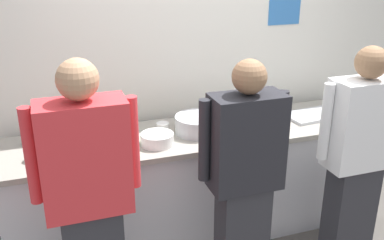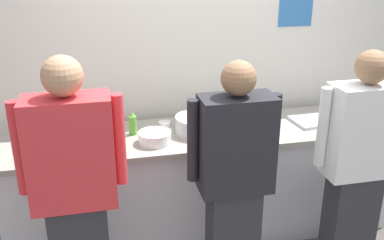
{
  "view_description": "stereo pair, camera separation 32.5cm",
  "coord_description": "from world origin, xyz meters",
  "px_view_note": "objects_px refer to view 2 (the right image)",
  "views": [
    {
      "loc": [
        -1.09,
        -2.55,
        2.18
      ],
      "look_at": [
        -0.1,
        0.35,
        1.0
      ],
      "focal_mm": 41.09,
      "sensor_mm": 36.0,
      "label": 1
    },
    {
      "loc": [
        -0.78,
        -2.63,
        2.18
      ],
      "look_at": [
        -0.1,
        0.35,
        1.0
      ],
      "focal_mm": 41.09,
      "sensor_mm": 36.0,
      "label": 2
    }
  ],
  "objects_px": {
    "sheet_tray": "(324,119)",
    "ramekin_yellow_sauce": "(32,135)",
    "chef_far_right": "(357,163)",
    "chef_center": "(235,178)",
    "ramekin_orange_sauce": "(165,124)",
    "chef_near_left": "(75,191)",
    "squeeze_bottle_primary": "(84,122)",
    "plate_stack_front": "(155,138)",
    "plate_stack_rear": "(260,117)",
    "chefs_knife": "(79,147)",
    "mixing_bowl_steel": "(199,124)",
    "squeeze_bottle_secondary": "(133,124)",
    "ramekin_green_sauce": "(94,136)",
    "deli_cup": "(35,147)"
  },
  "relations": [
    {
      "from": "mixing_bowl_steel",
      "to": "squeeze_bottle_secondary",
      "type": "bearing_deg",
      "value": 171.59
    },
    {
      "from": "chef_far_right",
      "to": "plate_stack_rear",
      "type": "bearing_deg",
      "value": 116.83
    },
    {
      "from": "sheet_tray",
      "to": "ramekin_yellow_sauce",
      "type": "distance_m",
      "value": 2.28
    },
    {
      "from": "chef_far_right",
      "to": "plate_stack_front",
      "type": "relative_size",
      "value": 6.88
    },
    {
      "from": "chef_near_left",
      "to": "chef_center",
      "type": "distance_m",
      "value": 0.97
    },
    {
      "from": "ramekin_yellow_sauce",
      "to": "ramekin_orange_sauce",
      "type": "xyz_separation_m",
      "value": [
        0.99,
        -0.01,
        0.0
      ]
    },
    {
      "from": "chef_near_left",
      "to": "plate_stack_front",
      "type": "xyz_separation_m",
      "value": [
        0.55,
        0.58,
        0.04
      ]
    },
    {
      "from": "chefs_knife",
      "to": "ramekin_green_sauce",
      "type": "bearing_deg",
      "value": 49.0
    },
    {
      "from": "chef_center",
      "to": "ramekin_yellow_sauce",
      "type": "height_order",
      "value": "chef_center"
    },
    {
      "from": "squeeze_bottle_primary",
      "to": "chefs_knife",
      "type": "height_order",
      "value": "squeeze_bottle_primary"
    },
    {
      "from": "chef_near_left",
      "to": "squeeze_bottle_primary",
      "type": "bearing_deg",
      "value": 86.49
    },
    {
      "from": "plate_stack_rear",
      "to": "ramekin_orange_sauce",
      "type": "relative_size",
      "value": 2.24
    },
    {
      "from": "chef_near_left",
      "to": "ramekin_yellow_sauce",
      "type": "distance_m",
      "value": 0.94
    },
    {
      "from": "sheet_tray",
      "to": "chef_near_left",
      "type": "bearing_deg",
      "value": -159.98
    },
    {
      "from": "plate_stack_rear",
      "to": "ramekin_orange_sauce",
      "type": "xyz_separation_m",
      "value": [
        -0.76,
        0.08,
        -0.03
      ]
    },
    {
      "from": "ramekin_green_sauce",
      "to": "ramekin_orange_sauce",
      "type": "distance_m",
      "value": 0.56
    },
    {
      "from": "squeeze_bottle_secondary",
      "to": "deli_cup",
      "type": "bearing_deg",
      "value": -165.76
    },
    {
      "from": "plate_stack_rear",
      "to": "chefs_knife",
      "type": "height_order",
      "value": "plate_stack_rear"
    },
    {
      "from": "plate_stack_rear",
      "to": "sheet_tray",
      "type": "height_order",
      "value": "plate_stack_rear"
    },
    {
      "from": "squeeze_bottle_secondary",
      "to": "ramekin_yellow_sauce",
      "type": "xyz_separation_m",
      "value": [
        -0.73,
        0.11,
        -0.07
      ]
    },
    {
      "from": "mixing_bowl_steel",
      "to": "squeeze_bottle_secondary",
      "type": "relative_size",
      "value": 2.0
    },
    {
      "from": "squeeze_bottle_secondary",
      "to": "ramekin_yellow_sauce",
      "type": "relative_size",
      "value": 2.02
    },
    {
      "from": "chef_center",
      "to": "plate_stack_front",
      "type": "relative_size",
      "value": 6.79
    },
    {
      "from": "squeeze_bottle_primary",
      "to": "ramekin_yellow_sauce",
      "type": "xyz_separation_m",
      "value": [
        -0.38,
        0.02,
        -0.08
      ]
    },
    {
      "from": "chef_center",
      "to": "squeeze_bottle_primary",
      "type": "height_order",
      "value": "chef_center"
    },
    {
      "from": "mixing_bowl_steel",
      "to": "squeeze_bottle_secondary",
      "type": "xyz_separation_m",
      "value": [
        -0.49,
        0.07,
        0.02
      ]
    },
    {
      "from": "chef_near_left",
      "to": "squeeze_bottle_secondary",
      "type": "xyz_separation_m",
      "value": [
        0.41,
        0.77,
        0.08
      ]
    },
    {
      "from": "deli_cup",
      "to": "chefs_knife",
      "type": "relative_size",
      "value": 0.33
    },
    {
      "from": "plate_stack_front",
      "to": "squeeze_bottle_secondary",
      "type": "bearing_deg",
      "value": 125.05
    },
    {
      "from": "plate_stack_front",
      "to": "deli_cup",
      "type": "bearing_deg",
      "value": 178.62
    },
    {
      "from": "plate_stack_rear",
      "to": "ramekin_yellow_sauce",
      "type": "bearing_deg",
      "value": 177.16
    },
    {
      "from": "plate_stack_rear",
      "to": "chefs_knife",
      "type": "xyz_separation_m",
      "value": [
        -1.41,
        -0.18,
        -0.04
      ]
    },
    {
      "from": "chef_near_left",
      "to": "ramekin_yellow_sauce",
      "type": "relative_size",
      "value": 18.95
    },
    {
      "from": "mixing_bowl_steel",
      "to": "sheet_tray",
      "type": "height_order",
      "value": "mixing_bowl_steel"
    },
    {
      "from": "ramekin_green_sauce",
      "to": "ramekin_yellow_sauce",
      "type": "distance_m",
      "value": 0.47
    },
    {
      "from": "squeeze_bottle_secondary",
      "to": "deli_cup",
      "type": "relative_size",
      "value": 1.99
    },
    {
      "from": "ramekin_green_sauce",
      "to": "chefs_knife",
      "type": "bearing_deg",
      "value": -131.0
    },
    {
      "from": "plate_stack_front",
      "to": "deli_cup",
      "type": "distance_m",
      "value": 0.82
    },
    {
      "from": "squeeze_bottle_primary",
      "to": "chef_near_left",
      "type": "bearing_deg",
      "value": -93.51
    },
    {
      "from": "squeeze_bottle_secondary",
      "to": "ramekin_yellow_sauce",
      "type": "height_order",
      "value": "squeeze_bottle_secondary"
    },
    {
      "from": "chef_far_right",
      "to": "ramekin_yellow_sauce",
      "type": "relative_size",
      "value": 18.26
    },
    {
      "from": "chef_near_left",
      "to": "ramekin_green_sauce",
      "type": "xyz_separation_m",
      "value": [
        0.12,
        0.74,
        0.02
      ]
    },
    {
      "from": "ramekin_orange_sauce",
      "to": "sheet_tray",
      "type": "bearing_deg",
      "value": -7.0
    },
    {
      "from": "sheet_tray",
      "to": "mixing_bowl_steel",
      "type": "bearing_deg",
      "value": -179.27
    },
    {
      "from": "ramekin_orange_sauce",
      "to": "chef_near_left",
      "type": "bearing_deg",
      "value": -127.44
    },
    {
      "from": "chef_center",
      "to": "ramekin_orange_sauce",
      "type": "xyz_separation_m",
      "value": [
        -0.3,
        0.85,
        0.06
      ]
    },
    {
      "from": "plate_stack_front",
      "to": "squeeze_bottle_primary",
      "type": "distance_m",
      "value": 0.57
    },
    {
      "from": "chef_far_right",
      "to": "deli_cup",
      "type": "distance_m",
      "value": 2.18
    },
    {
      "from": "squeeze_bottle_primary",
      "to": "squeeze_bottle_secondary",
      "type": "distance_m",
      "value": 0.37
    },
    {
      "from": "chefs_knife",
      "to": "sheet_tray",
      "type": "bearing_deg",
      "value": 2.94
    }
  ]
}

